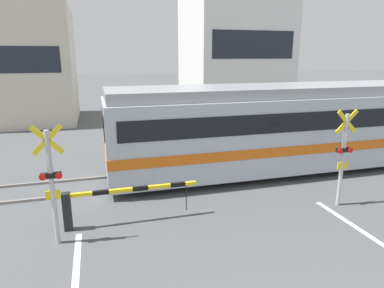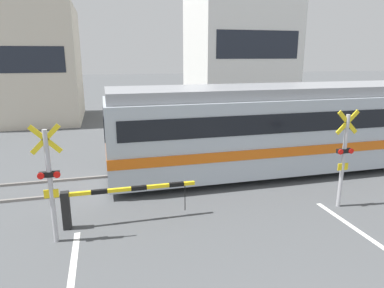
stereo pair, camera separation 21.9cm
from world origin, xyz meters
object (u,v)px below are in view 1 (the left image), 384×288
at_px(crossing_barrier_near, 103,200).
at_px(crossing_signal_right, 343,154).
at_px(commuter_train, 317,123).
at_px(crossing_barrier_far, 226,137).
at_px(crossing_signal_left, 52,181).

height_order(crossing_barrier_near, crossing_signal_right, crossing_signal_right).
bearing_deg(crossing_signal_right, crossing_barrier_near, 174.91).
height_order(commuter_train, crossing_barrier_near, commuter_train).
xyz_separation_m(crossing_barrier_far, crossing_signal_right, (1.08, -6.28, 0.85)).
distance_m(crossing_signal_left, crossing_signal_right, 7.71).
relative_size(crossing_barrier_far, crossing_signal_left, 1.21).
bearing_deg(crossing_signal_left, crossing_barrier_far, 43.40).
height_order(crossing_barrier_far, crossing_signal_left, crossing_signal_left).
height_order(crossing_barrier_far, crossing_signal_right, crossing_signal_right).
bearing_deg(crossing_barrier_near, crossing_signal_right, -5.09).
bearing_deg(commuter_train, crossing_barrier_far, 133.28).
height_order(crossing_barrier_near, crossing_barrier_far, same).
xyz_separation_m(commuter_train, crossing_barrier_near, (-8.22, -2.87, -1.01)).
bearing_deg(crossing_signal_left, crossing_barrier_near, 28.79).
bearing_deg(crossing_barrier_far, crossing_signal_left, -136.60).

